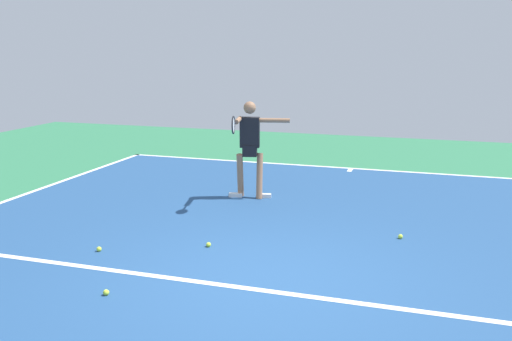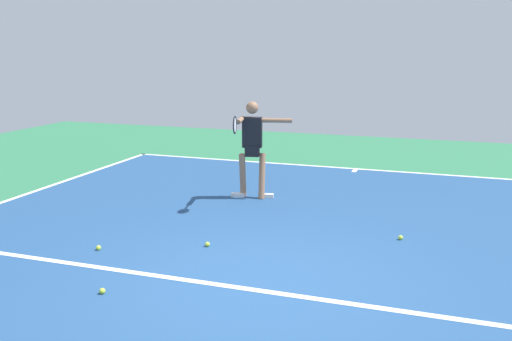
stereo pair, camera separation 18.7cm
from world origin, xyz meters
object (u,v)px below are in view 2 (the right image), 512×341
Objects in this scene: tennis_ball_near_service_line at (207,244)px; tennis_ball_by_sideline at (401,238)px; tennis_player at (252,143)px; tennis_ball_far_corner at (98,248)px; tennis_ball_near_player at (102,291)px.

tennis_ball_by_sideline is (-2.45, -1.14, 0.00)m from tennis_ball_near_service_line.
tennis_ball_near_service_line is at bearing 83.69° from tennis_player.
tennis_ball_near_service_line is 1.00× the size of tennis_ball_by_sideline.
tennis_player is at bearing -28.34° from tennis_ball_by_sideline.
tennis_ball_far_corner is at bearing 24.76° from tennis_ball_near_service_line.
tennis_ball_by_sideline is at bearing 139.23° from tennis_player.
tennis_ball_by_sideline is (-3.76, -1.75, 0.00)m from tennis_ball_far_corner.
tennis_ball_near_player and tennis_ball_far_corner have the same top height.
tennis_ball_near_player is at bearing 44.98° from tennis_ball_by_sideline.
tennis_ball_far_corner is (1.03, 3.22, -0.96)m from tennis_player.
tennis_ball_near_player is at bearing 75.12° from tennis_ball_near_service_line.
tennis_ball_near_service_line and tennis_ball_by_sideline have the same top height.
tennis_ball_by_sideline is at bearing -154.93° from tennis_ball_near_service_line.
tennis_player is 3.52m from tennis_ball_far_corner.
tennis_player is at bearing -92.48° from tennis_ball_near_player.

